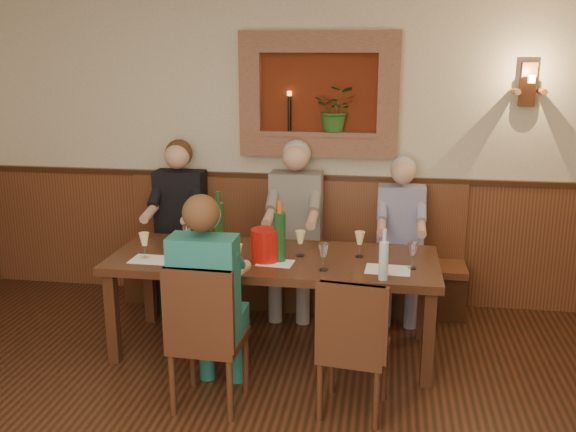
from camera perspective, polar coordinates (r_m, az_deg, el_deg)
name	(u,v)px	position (r m, az deg, el deg)	size (l,w,h in m)	color
room_shell	(194,135)	(2.71, -8.38, 7.15)	(6.04, 6.04, 2.82)	#C5B895
wainscoting	(204,413)	(3.16, -7.46, -16.98)	(6.02, 6.02, 1.15)	#552D18
wall_niche	(323,100)	(5.56, 3.15, 10.24)	(1.36, 0.30, 1.06)	#61200D
wall_sconce	(528,86)	(5.61, 20.57, 10.79)	(0.25, 0.20, 0.35)	#552D18
dining_table	(274,266)	(4.75, -1.29, -4.48)	(2.40, 0.90, 0.75)	#351B10
bench	(292,269)	(5.75, 0.39, -4.69)	(3.00, 0.45, 1.11)	#381E0F
chair_near_left	(209,364)	(4.23, -7.05, -12.89)	(0.45, 0.45, 0.98)	#351B10
chair_near_right	(353,373)	(4.15, 5.78, -13.71)	(0.46, 0.46, 0.92)	#351B10
person_bench_left	(179,237)	(5.79, -9.69, -1.85)	(0.44, 0.54, 1.46)	black
person_bench_mid	(294,241)	(5.55, 0.58, -2.25)	(0.45, 0.55, 1.49)	#635E5A
person_bench_right	(400,252)	(5.52, 9.88, -3.19)	(0.39, 0.48, 1.37)	navy
person_chair_front	(209,318)	(4.14, -7.00, -8.99)	(0.41, 0.51, 1.41)	#175150
spittoon_bucket	(265,245)	(4.61, -2.04, -2.59)	(0.21, 0.21, 0.23)	red
wine_bottle_green_a	(280,236)	(4.57, -0.73, -1.78)	(0.09, 0.09, 0.45)	#19471E
wine_bottle_green_b	(219,224)	(4.94, -6.18, -0.68)	(0.11, 0.11, 0.43)	#19471E
water_bottle	(384,259)	(4.27, 8.50, -3.84)	(0.08, 0.08, 0.35)	silver
tasting_sheet_a	(152,260)	(4.76, -12.03, -3.81)	(0.30, 0.21, 0.00)	white
tasting_sheet_b	(275,263)	(4.59, -1.14, -4.19)	(0.25, 0.18, 0.00)	white
tasting_sheet_c	(388,270)	(4.50, 8.86, -4.74)	(0.31, 0.22, 0.00)	white
tasting_sheet_d	(223,267)	(4.53, -5.81, -4.50)	(0.27, 0.19, 0.00)	white
wine_glass_0	(360,244)	(4.72, 6.38, -2.52)	(0.08, 0.08, 0.19)	#FCEA96
wine_glass_1	(237,258)	(4.41, -4.53, -3.72)	(0.08, 0.08, 0.19)	#FCEA96
wine_glass_2	(323,257)	(4.42, 3.16, -3.66)	(0.08, 0.08, 0.19)	white
wine_glass_3	(259,250)	(4.57, -2.58, -3.03)	(0.08, 0.08, 0.19)	#FCEA96
wine_glass_4	(412,255)	(4.53, 10.99, -3.46)	(0.08, 0.08, 0.19)	white
wine_glass_5	(203,248)	(4.65, -7.57, -2.84)	(0.08, 0.08, 0.19)	#FCEA96
wine_glass_6	(300,244)	(4.71, 1.10, -2.46)	(0.08, 0.08, 0.19)	#FCEA96
wine_glass_7	(145,246)	(4.78, -12.63, -2.58)	(0.08, 0.08, 0.19)	#FCEA96
wine_glass_8	(187,237)	(4.93, -8.95, -1.88)	(0.08, 0.08, 0.19)	white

